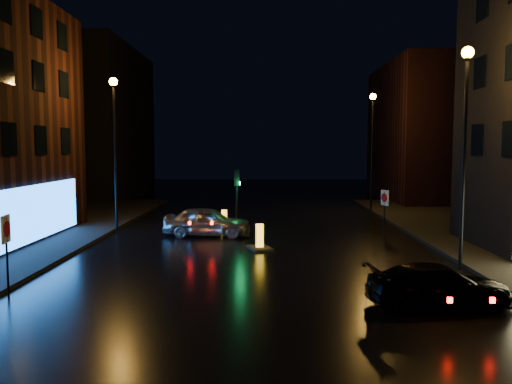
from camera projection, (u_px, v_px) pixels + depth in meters
ground at (254, 322)px, 13.30m from camera, size 120.00×120.00×0.00m
building_far_left at (94, 123)px, 47.77m from camera, size 8.00×16.00×14.00m
building_far_right at (429, 132)px, 44.42m from camera, size 8.00×14.00×12.00m
street_lamp_lfar at (114, 130)px, 26.86m from camera, size 0.44×0.44×8.37m
street_lamp_rnear at (465, 123)px, 18.67m from camera, size 0.44×0.44×8.37m
street_lamp_rfar at (372, 134)px, 34.60m from camera, size 0.44×0.44×8.37m
traffic_signal at (237, 224)px, 27.22m from camera, size 1.40×2.40×3.45m
silver_hatchback at (207, 221)px, 26.19m from camera, size 4.65×2.19×1.54m
dark_sedan at (439, 285)px, 14.61m from camera, size 4.41×2.21×1.23m
bollard_near at (260, 244)px, 22.77m from camera, size 1.30×1.57×1.17m
bollard_far at (224, 226)px, 28.01m from camera, size 0.97×1.38×1.15m
road_sign_left at (6, 236)px, 15.25m from camera, size 0.15×0.63×2.58m
road_sign_right at (385, 202)px, 25.90m from camera, size 0.29×0.56×2.44m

